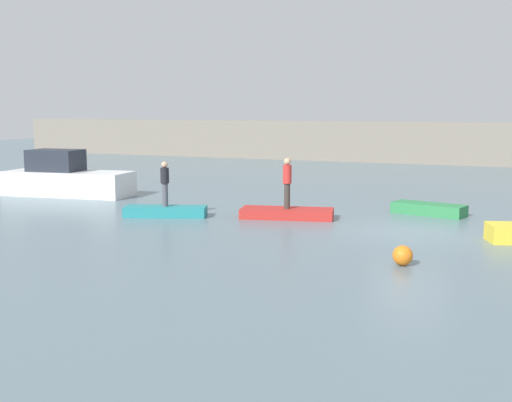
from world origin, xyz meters
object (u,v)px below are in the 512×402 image
rowboat_red (287,213)px  person_red_shirt (287,180)px  rowboat_teal (165,211)px  motorboat (66,179)px  rowboat_green (429,209)px  mooring_buoy (403,255)px  person_dark_shirt (165,181)px

rowboat_red → person_red_shirt: bearing=152.3°
rowboat_teal → person_red_shirt: bearing=-1.0°
motorboat → rowboat_green: 16.50m
mooring_buoy → person_dark_shirt: bearing=156.8°
rowboat_green → rowboat_red: bearing=-134.9°
person_red_shirt → mooring_buoy: size_ratio=3.57×
motorboat → rowboat_teal: (7.42, -3.33, -0.59)m
rowboat_teal → rowboat_green: bearing=5.7°
person_red_shirt → motorboat: bearing=171.1°
rowboat_green → person_red_shirt: bearing=-134.9°
person_dark_shirt → person_red_shirt: bearing=19.1°
rowboat_red → person_dark_shirt: 4.72m
motorboat → rowboat_green: bearing=3.6°
person_dark_shirt → mooring_buoy: person_dark_shirt is taller
mooring_buoy → person_red_shirt: bearing=133.3°
person_red_shirt → rowboat_green: bearing=31.4°
rowboat_green → rowboat_teal: bearing=-140.5°
rowboat_red → rowboat_green: bearing=17.7°
person_dark_shirt → person_red_shirt: size_ratio=0.90×
mooring_buoy → rowboat_teal: bearing=156.8°
rowboat_red → person_dark_shirt: size_ratio=2.01×
rowboat_green → mooring_buoy: 8.53m
person_dark_shirt → mooring_buoy: (9.64, -4.14, -1.06)m
rowboat_red → mooring_buoy: size_ratio=6.48×
motorboat → rowboat_teal: 8.15m
person_dark_shirt → mooring_buoy: size_ratio=3.21×
mooring_buoy → rowboat_green: bearing=94.1°
rowboat_green → person_red_shirt: size_ratio=1.45×
rowboat_teal → rowboat_red: (4.33, 1.49, -0.01)m
person_red_shirt → rowboat_teal: bearing=-160.9°
motorboat → rowboat_red: 11.90m
rowboat_red → motorboat: bearing=157.4°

